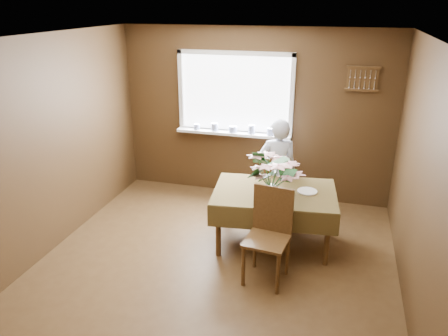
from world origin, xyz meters
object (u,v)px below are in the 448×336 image
(chair_far, at_px, (273,184))
(chair_near, at_px, (269,231))
(dining_table, at_px, (274,198))
(seated_woman, at_px, (277,170))
(flower_bouquet, at_px, (272,170))

(chair_far, bearing_deg, chair_near, 72.89)
(dining_table, height_order, seated_woman, seated_woman)
(chair_near, bearing_deg, flower_bouquet, 106.07)
(dining_table, relative_size, chair_near, 1.53)
(chair_far, xyz_separation_m, chair_near, (0.19, -1.40, 0.06))
(dining_table, distance_m, flower_bouquet, 0.45)
(chair_far, xyz_separation_m, flower_bouquet, (0.11, -0.87, 0.54))
(chair_far, distance_m, chair_near, 1.41)
(chair_far, distance_m, flower_bouquet, 1.03)
(chair_far, height_order, flower_bouquet, flower_bouquet)
(chair_far, bearing_deg, seated_woman, 115.70)
(dining_table, relative_size, seated_woman, 1.10)
(chair_near, bearing_deg, chair_far, 104.88)
(chair_near, distance_m, seated_woman, 1.37)
(dining_table, relative_size, flower_bouquet, 2.65)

